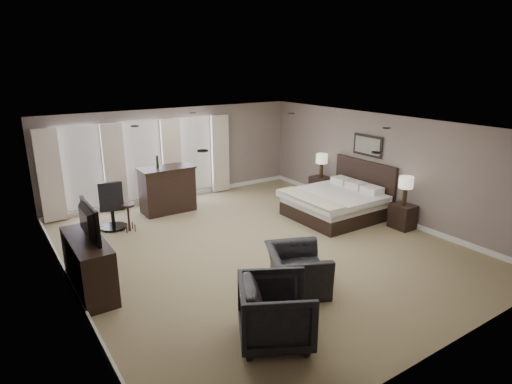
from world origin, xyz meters
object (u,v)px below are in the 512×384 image
bed (333,192)px  armchair_near (297,263)px  lamp_far (321,166)px  nightstand_near (402,216)px  bar_stool_left (129,218)px  lamp_near (405,191)px  desk_chair (112,204)px  dresser (89,265)px  bar_counter (167,189)px  nightstand_far (320,187)px  tv (85,235)px  bar_stool_right (185,192)px  armchair_far (276,309)px

bed → armchair_near: 3.79m
armchair_near → lamp_far: bearing=-21.8°
nightstand_near → bar_stool_left: size_ratio=0.87×
lamp_near → desk_chair: 6.91m
lamp_far → bar_stool_left: size_ratio=1.02×
nightstand_near → dresser: dresser is taller
bar_counter → desk_chair: bar_counter is taller
nightstand_far → tv: bearing=-165.3°
armchair_near → bar_stool_right: (0.25, 5.14, -0.07)m
lamp_far → bar_counter: (-4.18, 1.33, -0.35)m
bar_stool_left → desk_chair: 0.54m
nightstand_far → desk_chair: bearing=171.0°
nightstand_near → bar_counter: (-4.18, 4.23, 0.32)m
armchair_near → armchair_far: bearing=154.3°
nightstand_near → dresser: (-6.92, 1.09, 0.19)m
nightstand_far → bar_stool_right: bearing=159.0°
nightstand_near → bar_counter: size_ratio=0.42×
lamp_far → tv: 7.15m
armchair_near → armchair_far: size_ratio=1.09×
armchair_far → desk_chair: (-0.68, 5.63, 0.09)m
tv → armchair_near: bearing=-122.6°
dresser → armchair_near: armchair_near is taller
nightstand_far → desk_chair: (-5.75, 0.91, 0.30)m
tv → bar_stool_right: bearing=-45.4°
bed → bar_stool_left: 5.02m
tv → bar_stool_left: (1.43, 2.34, -0.70)m
nightstand_near → desk_chair: size_ratio=0.48×
tv → dresser: bearing=-180.0°
dresser → desk_chair: (1.17, 2.72, 0.12)m
armchair_far → bar_stool_left: size_ratio=1.53×
armchair_near → bar_counter: size_ratio=0.80×
lamp_far → bar_stool_left: 5.55m
tv → armchair_near: (3.01, -1.93, -0.55)m
bed → nightstand_near: size_ratio=3.64×
nightstand_far → bar_stool_right: size_ratio=0.74×
lamp_near → bar_stool_left: bearing=148.1°
lamp_far → bar_counter: lamp_far is taller
armchair_near → bar_stool_left: armchair_near is taller
nightstand_near → lamp_near: 0.64m
nightstand_near → bar_stool_right: bearing=130.4°
lamp_far → bar_stool_right: (-3.66, 1.40, -0.54)m
dresser → armchair_far: bearing=-57.6°
nightstand_near → tv: tv is taller
bar_counter → bar_stool_right: bearing=7.6°
dresser → bar_stool_right: (3.26, 3.21, -0.07)m
dresser → tv: (0.00, 0.00, 0.55)m
nightstand_near → nightstand_far: 2.90m
bar_counter → dresser: bearing=-131.0°
bar_stool_right → lamp_far: bearing=-21.0°
nightstand_near → tv: size_ratio=0.55×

